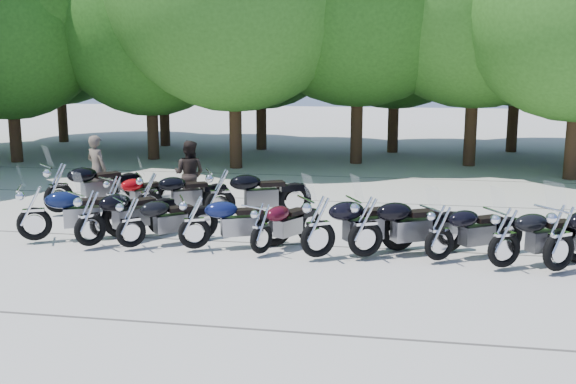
% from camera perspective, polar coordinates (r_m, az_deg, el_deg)
% --- Properties ---
extents(ground, '(90.00, 90.00, 0.00)m').
position_cam_1_polar(ground, '(12.48, -1.19, -6.26)').
color(ground, '#A19D91').
rests_on(ground, ground).
extents(tree_1, '(6.97, 6.97, 8.55)m').
position_cam_1_polar(tree_1, '(27.08, -22.71, 13.03)').
color(tree_1, '#3A2614').
rests_on(tree_1, ground).
extents(tree_2, '(7.31, 7.31, 8.97)m').
position_cam_1_polar(tree_2, '(26.38, -11.73, 14.25)').
color(tree_2, '#3A2614').
rests_on(tree_2, ground).
extents(tree_9, '(7.59, 7.59, 9.32)m').
position_cam_1_polar(tree_9, '(33.34, -19.02, 13.51)').
color(tree_9, '#3A2614').
rests_on(tree_9, ground).
extents(tree_10, '(7.78, 7.78, 9.55)m').
position_cam_1_polar(tree_10, '(30.62, -10.70, 14.45)').
color(tree_10, '#3A2614').
rests_on(tree_10, ground).
extents(tree_11, '(7.56, 7.56, 9.28)m').
position_cam_1_polar(tree_11, '(28.82, -2.34, 14.53)').
color(tree_11, '#3A2614').
rests_on(tree_11, ground).
extents(tree_12, '(7.88, 7.88, 9.67)m').
position_cam_1_polar(tree_12, '(28.24, 9.17, 14.94)').
color(tree_12, '#3A2614').
rests_on(tree_12, ground).
extents(tree_13, '(8.31, 8.31, 10.20)m').
position_cam_1_polar(tree_13, '(29.59, 19.06, 14.92)').
color(tree_13, '#3A2614').
rests_on(tree_13, ground).
extents(motorcycle_0, '(2.51, 1.71, 1.37)m').
position_cam_1_polar(motorcycle_0, '(14.74, -20.75, -1.54)').
color(motorcycle_0, '#0C1435').
rests_on(motorcycle_0, ground).
extents(motorcycle_1, '(2.00, 2.33, 1.34)m').
position_cam_1_polar(motorcycle_1, '(13.96, -16.45, -2.01)').
color(motorcycle_1, black).
rests_on(motorcycle_1, ground).
extents(motorcycle_2, '(2.04, 1.90, 1.21)m').
position_cam_1_polar(motorcycle_2, '(13.68, -13.19, -2.39)').
color(motorcycle_2, black).
rests_on(motorcycle_2, ground).
extents(motorcycle_3, '(2.32, 1.55, 1.27)m').
position_cam_1_polar(motorcycle_3, '(13.33, -7.94, -2.42)').
color(motorcycle_3, '#0D143C').
rests_on(motorcycle_3, ground).
extents(motorcycle_4, '(1.57, 2.10, 1.16)m').
position_cam_1_polar(motorcycle_4, '(12.92, -2.28, -2.98)').
color(motorcycle_4, '#3B0814').
rests_on(motorcycle_4, ground).
extents(motorcycle_5, '(2.49, 1.99, 1.40)m').
position_cam_1_polar(motorcycle_5, '(12.61, 2.57, -2.78)').
color(motorcycle_5, black).
rests_on(motorcycle_5, ground).
extents(motorcycle_6, '(2.51, 1.79, 1.38)m').
position_cam_1_polar(motorcycle_6, '(12.72, 6.59, -2.77)').
color(motorcycle_6, black).
rests_on(motorcycle_6, ground).
extents(motorcycle_7, '(2.20, 1.77, 1.24)m').
position_cam_1_polar(motorcycle_7, '(12.75, 12.73, -3.25)').
color(motorcycle_7, black).
rests_on(motorcycle_7, ground).
extents(motorcycle_8, '(2.35, 1.71, 1.30)m').
position_cam_1_polar(motorcycle_8, '(12.61, 17.88, -3.55)').
color(motorcycle_8, black).
rests_on(motorcycle_8, ground).
extents(motorcycle_9, '(2.46, 2.11, 1.41)m').
position_cam_1_polar(motorcycle_9, '(12.69, 22.02, -3.47)').
color(motorcycle_9, black).
rests_on(motorcycle_9, ground).
extents(motorcycle_10, '(2.31, 2.41, 1.45)m').
position_cam_1_polar(motorcycle_10, '(17.27, -18.89, 0.46)').
color(motorcycle_10, black).
rests_on(motorcycle_10, ground).
extents(motorcycle_11, '(1.71, 2.02, 1.16)m').
position_cam_1_polar(motorcycle_11, '(16.57, -14.49, -0.23)').
color(motorcycle_11, '#9F050A').
rests_on(motorcycle_11, ground).
extents(motorcycle_12, '(2.30, 1.79, 1.29)m').
position_cam_1_polar(motorcycle_12, '(16.19, -11.66, -0.13)').
color(motorcycle_12, black).
rests_on(motorcycle_12, ground).
extents(motorcycle_13, '(2.59, 1.79, 1.42)m').
position_cam_1_polar(motorcycle_13, '(15.70, -5.77, -0.05)').
color(motorcycle_13, black).
rests_on(motorcycle_13, ground).
extents(rider_0, '(0.77, 0.66, 1.80)m').
position_cam_1_polar(rider_0, '(18.62, -15.87, 1.90)').
color(rider_0, brown).
rests_on(rider_0, ground).
extents(rider_1, '(0.91, 0.75, 1.73)m').
position_cam_1_polar(rider_1, '(17.50, -8.35, 1.53)').
color(rider_1, black).
rests_on(rider_1, ground).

